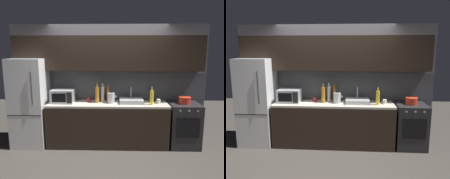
% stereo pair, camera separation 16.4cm
% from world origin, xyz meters
% --- Properties ---
extents(ground_plane, '(10.00, 10.00, 0.00)m').
position_xyz_m(ground_plane, '(0.00, 0.00, 0.00)').
color(ground_plane, '#3D3833').
extents(back_wall, '(4.18, 0.44, 2.50)m').
position_xyz_m(back_wall, '(0.00, 1.20, 1.55)').
color(back_wall, slate).
rests_on(back_wall, ground).
extents(counter_run, '(2.44, 0.60, 0.90)m').
position_xyz_m(counter_run, '(0.00, 0.90, 0.45)').
color(counter_run, black).
rests_on(counter_run, ground).
extents(refrigerator, '(0.68, 0.69, 1.80)m').
position_xyz_m(refrigerator, '(-1.60, 0.90, 0.90)').
color(refrigerator, white).
rests_on(refrigerator, ground).
extents(oven_range, '(0.60, 0.62, 0.90)m').
position_xyz_m(oven_range, '(1.56, 0.90, 0.45)').
color(oven_range, '#232326').
rests_on(oven_range, ground).
extents(microwave, '(0.46, 0.35, 0.27)m').
position_xyz_m(microwave, '(-0.92, 0.92, 1.04)').
color(microwave, '#A8AAAF').
rests_on(microwave, counter_run).
extents(sink_basin, '(0.48, 0.38, 0.30)m').
position_xyz_m(sink_basin, '(0.48, 0.93, 0.94)').
color(sink_basin, '#ADAFB5').
rests_on(sink_basin, counter_run).
extents(kettle, '(0.19, 0.15, 0.23)m').
position_xyz_m(kettle, '(0.07, 0.91, 1.01)').
color(kettle, '#B7BABF').
rests_on(kettle, counter_run).
extents(wine_bottle_yellow, '(0.07, 0.07, 0.35)m').
position_xyz_m(wine_bottle_yellow, '(0.88, 0.81, 1.04)').
color(wine_bottle_yellow, gold).
rests_on(wine_bottle_yellow, counter_run).
extents(wine_bottle_amber, '(0.08, 0.08, 0.39)m').
position_xyz_m(wine_bottle_amber, '(-0.22, 0.92, 1.06)').
color(wine_bottle_amber, '#B27019').
rests_on(wine_bottle_amber, counter_run).
extents(wine_bottle_clear, '(0.07, 0.07, 0.39)m').
position_xyz_m(wine_bottle_clear, '(-0.11, 1.03, 1.07)').
color(wine_bottle_clear, silver).
rests_on(wine_bottle_clear, counter_run).
extents(wine_bottle_orange, '(0.06, 0.06, 0.35)m').
position_xyz_m(wine_bottle_orange, '(0.00, 1.10, 1.04)').
color(wine_bottle_orange, orange).
rests_on(wine_bottle_orange, counter_run).
extents(wine_bottle_teal, '(0.07, 0.07, 0.33)m').
position_xyz_m(wine_bottle_teal, '(0.91, 1.05, 1.04)').
color(wine_bottle_teal, '#19666B').
rests_on(wine_bottle_teal, counter_run).
extents(mug_red, '(0.08, 0.08, 0.09)m').
position_xyz_m(mug_red, '(-0.41, 1.00, 0.94)').
color(mug_red, '#A82323').
rests_on(mug_red, counter_run).
extents(mug_white, '(0.08, 0.08, 0.09)m').
position_xyz_m(mug_white, '(1.03, 0.89, 0.94)').
color(mug_white, silver).
rests_on(mug_white, counter_run).
extents(cooking_pot, '(0.24, 0.24, 0.14)m').
position_xyz_m(cooking_pot, '(1.56, 0.90, 0.97)').
color(cooking_pot, red).
rests_on(cooking_pot, oven_range).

